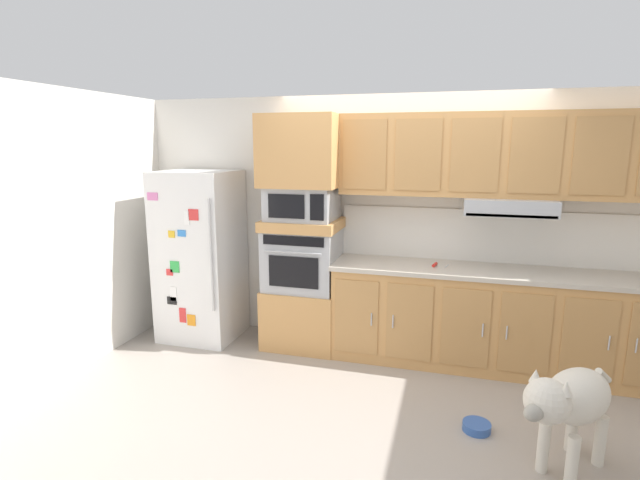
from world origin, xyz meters
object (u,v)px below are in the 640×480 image
refrigerator (201,255)px  built_in_oven (303,259)px  screwdriver (436,265)px  microwave (302,203)px  dog (570,401)px  dog_food_bowl (477,426)px

refrigerator → built_in_oven: refrigerator is taller
refrigerator → screwdriver: size_ratio=11.80×
microwave → dog: microwave is taller
built_in_oven → dog_food_bowl: built_in_oven is taller
refrigerator → dog_food_bowl: 3.09m
screwdriver → dog: bearing=-58.5°
built_in_oven → screwdriver: size_ratio=4.69×
built_in_oven → microwave: size_ratio=1.09×
refrigerator → microwave: bearing=3.5°
microwave → screwdriver: (1.29, -0.02, -0.53)m
built_in_oven → screwdriver: 1.29m
refrigerator → microwave: 1.25m
built_in_oven → screwdriver: (1.29, -0.02, 0.03)m
screwdriver → microwave: bearing=179.3°
refrigerator → dog_food_bowl: size_ratio=8.80×
refrigerator → screwdriver: bearing=1.2°
built_in_oven → dog_food_bowl: bearing=-33.9°
screwdriver → dog: screwdriver is taller
screwdriver → dog_food_bowl: bearing=-71.2°
refrigerator → dog_food_bowl: (2.77, -1.05, -0.85)m
dog_food_bowl → screwdriver: bearing=108.8°
refrigerator → built_in_oven: bearing=3.5°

